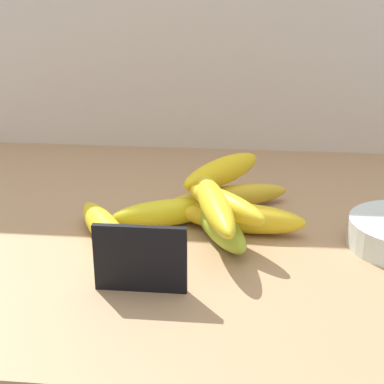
# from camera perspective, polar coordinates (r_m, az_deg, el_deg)

# --- Properties ---
(counter_top) EXTENTS (1.10, 0.76, 0.03)m
(counter_top) POSITION_cam_1_polar(r_m,az_deg,el_deg) (0.88, -2.58, -3.66)
(counter_top) COLOR #A8815A
(counter_top) RESTS_ON ground
(chalkboard_sign) EXTENTS (0.11, 0.02, 0.08)m
(chalkboard_sign) POSITION_cam_1_polar(r_m,az_deg,el_deg) (0.68, -4.85, -6.90)
(chalkboard_sign) COLOR black
(chalkboard_sign) RESTS_ON counter_top
(banana_0) EXTENTS (0.20, 0.12, 0.04)m
(banana_0) POSITION_cam_1_polar(r_m,az_deg,el_deg) (0.91, 3.63, -0.55)
(banana_0) COLOR gold
(banana_0) RESTS_ON counter_top
(banana_1) EXTENTS (0.14, 0.20, 0.04)m
(banana_1) POSITION_cam_1_polar(r_m,az_deg,el_deg) (0.80, -8.49, -3.87)
(banana_1) COLOR yellow
(banana_1) RESTS_ON counter_top
(banana_2) EXTENTS (0.16, 0.10, 0.04)m
(banana_2) POSITION_cam_1_polar(r_m,az_deg,el_deg) (0.85, -2.69, -2.15)
(banana_2) COLOR yellow
(banana_2) RESTS_ON counter_top
(banana_3) EXTENTS (0.10, 0.16, 0.04)m
(banana_3) POSITION_cam_1_polar(r_m,az_deg,el_deg) (0.80, 2.81, -3.51)
(banana_3) COLOR #A1BF34
(banana_3) RESTS_ON counter_top
(banana_4) EXTENTS (0.19, 0.07, 0.04)m
(banana_4) POSITION_cam_1_polar(r_m,az_deg,el_deg) (0.83, 5.04, -2.61)
(banana_4) COLOR yellow
(banana_4) RESTS_ON counter_top
(banana_5) EXTENTS (0.09, 0.21, 0.04)m
(banana_5) POSITION_cam_1_polar(r_m,az_deg,el_deg) (0.78, 2.23, -1.20)
(banana_5) COLOR gold
(banana_5) RESTS_ON banana_3
(banana_6) EXTENTS (0.13, 0.13, 0.03)m
(banana_6) POSITION_cam_1_polar(r_m,az_deg,el_deg) (0.78, 3.34, -1.19)
(banana_6) COLOR yellow
(banana_6) RESTS_ON banana_3
(banana_7) EXTENTS (0.14, 0.17, 0.04)m
(banana_7) POSITION_cam_1_polar(r_m,az_deg,el_deg) (0.91, 3.04, 2.09)
(banana_7) COLOR yellow
(banana_7) RESTS_ON banana_0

